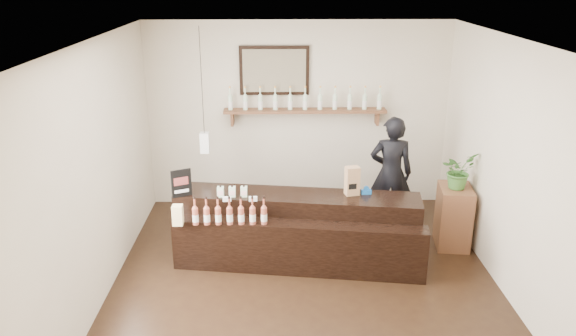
# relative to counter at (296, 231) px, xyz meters

# --- Properties ---
(ground) EXTENTS (5.00, 5.00, 0.00)m
(ground) POSITION_rel_counter_xyz_m (0.08, -0.59, -0.40)
(ground) COLOR black
(ground) RESTS_ON ground
(room_shell) EXTENTS (5.00, 5.00, 5.00)m
(room_shell) POSITION_rel_counter_xyz_m (0.08, -0.59, 1.30)
(room_shell) COLOR beige
(room_shell) RESTS_ON ground
(back_wall_decor) EXTENTS (2.66, 0.96, 1.69)m
(back_wall_decor) POSITION_rel_counter_xyz_m (-0.07, 1.79, 1.36)
(back_wall_decor) COLOR brown
(back_wall_decor) RESTS_ON ground
(counter) EXTENTS (3.09, 1.23, 1.00)m
(counter) POSITION_rel_counter_xyz_m (0.00, 0.00, 0.00)
(counter) COLOR black
(counter) RESTS_ON ground
(promo_sign) EXTENTS (0.23, 0.13, 0.35)m
(promo_sign) POSITION_rel_counter_xyz_m (-1.40, 0.07, 0.62)
(promo_sign) COLOR black
(promo_sign) RESTS_ON counter
(paper_bag) EXTENTS (0.19, 0.16, 0.36)m
(paper_bag) POSITION_rel_counter_xyz_m (0.68, 0.10, 0.63)
(paper_bag) COLOR #9A714A
(paper_bag) RESTS_ON counter
(tape_dispenser) EXTENTS (0.13, 0.06, 0.11)m
(tape_dispenser) POSITION_rel_counter_xyz_m (0.87, 0.11, 0.49)
(tape_dispenser) COLOR #1759A3
(tape_dispenser) RESTS_ON counter
(side_cabinet) EXTENTS (0.48, 0.61, 0.81)m
(side_cabinet) POSITION_rel_counter_xyz_m (2.08, 0.38, 0.01)
(side_cabinet) COLOR brown
(side_cabinet) RESTS_ON ground
(potted_plant) EXTENTS (0.56, 0.55, 0.47)m
(potted_plant) POSITION_rel_counter_xyz_m (2.08, 0.38, 0.65)
(potted_plant) COLOR #3C702D
(potted_plant) RESTS_ON side_cabinet
(shopkeeper) EXTENTS (0.71, 0.51, 1.83)m
(shopkeeper) POSITION_rel_counter_xyz_m (1.34, 0.96, 0.51)
(shopkeeper) COLOR black
(shopkeeper) RESTS_ON ground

